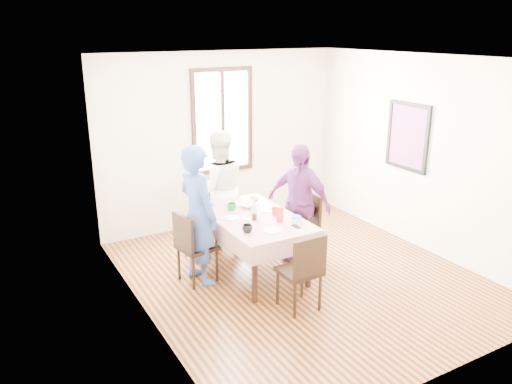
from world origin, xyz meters
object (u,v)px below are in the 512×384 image
(chair_near, at_px, (299,271))
(person_left, at_px, (197,215))
(dining_table, at_px, (254,245))
(chair_left, at_px, (197,247))
(person_right, at_px, (299,203))
(person_far, at_px, (219,189))
(chair_right, at_px, (299,227))
(chair_far, at_px, (219,215))

(chair_near, height_order, person_left, person_left)
(dining_table, relative_size, chair_left, 1.63)
(chair_left, distance_m, person_right, 1.48)
(dining_table, height_order, chair_left, chair_left)
(person_left, bearing_deg, dining_table, -111.69)
(chair_left, height_order, person_left, person_left)
(person_far, bearing_deg, person_left, 60.43)
(chair_right, height_order, chair_near, same)
(chair_left, xyz_separation_m, chair_far, (0.73, 0.88, 0.00))
(chair_far, xyz_separation_m, person_far, (0.00, -0.02, 0.39))
(chair_right, relative_size, person_far, 0.54)
(dining_table, distance_m, chair_far, 1.02)
(chair_left, distance_m, chair_right, 1.45)
(person_right, bearing_deg, chair_right, 65.57)
(chair_near, relative_size, person_right, 0.57)
(chair_near, height_order, person_right, person_right)
(chair_near, bearing_deg, dining_table, 88.73)
(chair_right, bearing_deg, dining_table, 93.05)
(chair_left, bearing_deg, dining_table, 69.93)
(chair_far, distance_m, chair_near, 2.04)
(chair_near, xyz_separation_m, person_left, (-0.71, 1.16, 0.41))
(chair_near, bearing_deg, chair_right, 54.46)
(dining_table, distance_m, chair_left, 0.74)
(chair_right, bearing_deg, chair_far, 36.13)
(chair_left, relative_size, person_far, 0.54)
(person_far, bearing_deg, chair_right, 137.05)
(dining_table, relative_size, person_far, 0.88)
(chair_near, xyz_separation_m, person_far, (0.00, 2.02, 0.39))
(chair_far, bearing_deg, person_far, 83.88)
(chair_right, distance_m, person_far, 1.26)
(chair_right, xyz_separation_m, person_left, (-1.43, 0.09, 0.41))
(person_left, distance_m, person_right, 1.42)
(chair_far, height_order, person_left, person_left)
(dining_table, relative_size, chair_right, 1.63)
(dining_table, bearing_deg, chair_left, 169.16)
(chair_right, xyz_separation_m, chair_far, (-0.73, 0.97, 0.00))
(dining_table, xyz_separation_m, person_left, (-0.71, 0.14, 0.49))
(chair_far, bearing_deg, person_left, 45.12)
(chair_far, bearing_deg, chair_near, 83.88)
(person_left, relative_size, person_right, 1.08)
(person_left, xyz_separation_m, person_far, (0.71, 0.86, -0.02))
(dining_table, bearing_deg, person_left, 168.87)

